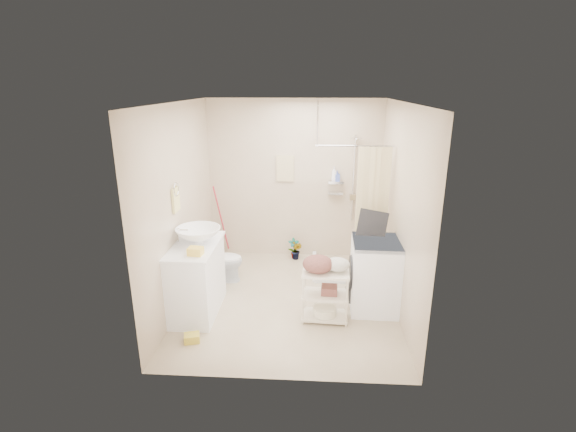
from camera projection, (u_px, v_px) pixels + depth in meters
name	position (u px, v px, depth m)	size (l,w,h in m)	color
floor	(289.00, 300.00, 5.67)	(3.20, 3.20, 0.00)	#BFAE8F
ceiling	(289.00, 102.00, 4.88)	(2.80, 3.20, 0.04)	silver
wall_back	(294.00, 180.00, 6.80)	(2.80, 0.04, 2.60)	beige
wall_front	(278.00, 260.00, 3.76)	(2.80, 0.04, 2.60)	beige
wall_left	(180.00, 207.00, 5.36)	(0.04, 3.20, 2.60)	beige
wall_right	(401.00, 211.00, 5.20)	(0.04, 3.20, 2.60)	beige
vanity	(196.00, 278.00, 5.27)	(0.58, 1.04, 0.92)	white
sink	(198.00, 235.00, 5.18)	(0.56, 0.56, 0.19)	white
counter_basket	(195.00, 251.00, 4.81)	(0.17, 0.13, 0.09)	yellow
floor_basket	(192.00, 336.00, 4.74)	(0.25, 0.19, 0.13)	yellow
toilet	(221.00, 260.00, 6.15)	(0.37, 0.64, 0.65)	white
mop	(219.00, 221.00, 6.94)	(0.12, 0.12, 1.24)	#BB293A
potted_plant_a	(294.00, 249.00, 6.96)	(0.19, 0.13, 0.36)	brown
potted_plant_b	(297.00, 251.00, 6.94)	(0.17, 0.14, 0.31)	brown
hanging_towel	(285.00, 168.00, 6.73)	(0.28, 0.03, 0.42)	beige
towel_ring	(176.00, 198.00, 5.11)	(0.04, 0.22, 0.34)	#ECE085
tp_holder	(188.00, 247.00, 5.58)	(0.08, 0.12, 0.14)	silver
shower	(349.00, 205.00, 6.30)	(1.10, 1.10, 2.10)	white
shampoo_bottle_a	(334.00, 174.00, 6.65)	(0.09, 0.09, 0.23)	white
shampoo_bottle_b	(337.00, 176.00, 6.66)	(0.07, 0.08, 0.16)	#475CB8
washing_machine	(377.00, 275.00, 5.35)	(0.64, 0.66, 0.93)	white
laundry_rack	(325.00, 291.00, 5.10)	(0.56, 0.33, 0.78)	beige
ironing_board	(366.00, 258.00, 5.40)	(0.37, 0.11, 1.31)	black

